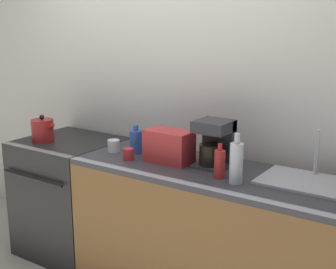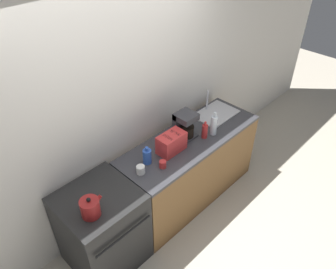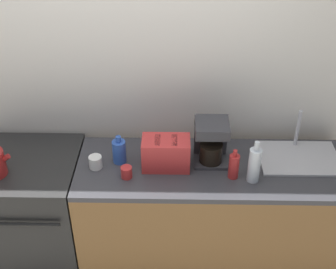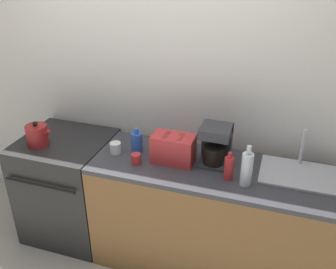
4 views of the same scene
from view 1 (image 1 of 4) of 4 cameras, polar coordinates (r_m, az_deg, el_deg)
name	(u,v)px [view 1 (image 1 of 4)]	position (r m, az deg, el deg)	size (l,w,h in m)	color
wall_back	(165,88)	(3.43, -0.42, 5.71)	(8.00, 0.05, 2.60)	silver
stove	(71,195)	(3.74, -11.72, -7.19)	(0.70, 0.71, 0.90)	black
counter_block	(210,238)	(3.02, 5.11, -12.44)	(1.77, 0.63, 0.90)	brown
kettle	(43,130)	(3.61, -15.02, 0.51)	(0.21, 0.16, 0.20)	maroon
toaster	(169,146)	(2.98, 0.13, -1.42)	(0.30, 0.17, 0.20)	red
coffee_maker	(215,142)	(2.89, 5.74, -0.97)	(0.21, 0.21, 0.29)	#333338
sink_tray	(308,181)	(2.73, 16.65, -5.39)	(0.52, 0.37, 0.28)	#B7B7BC
bottle_blue	(136,141)	(3.19, -3.92, -0.82)	(0.09, 0.09, 0.19)	#2D56B7
bottle_clear	(236,162)	(2.61, 8.33, -3.39)	(0.08, 0.08, 0.29)	silver
bottle_red	(220,164)	(2.70, 6.31, -3.55)	(0.06, 0.06, 0.20)	#B72828
cup_white	(114,146)	(3.24, -6.65, -1.37)	(0.08, 0.08, 0.08)	white
cup_red	(128,154)	(3.05, -4.85, -2.39)	(0.07, 0.07, 0.08)	red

